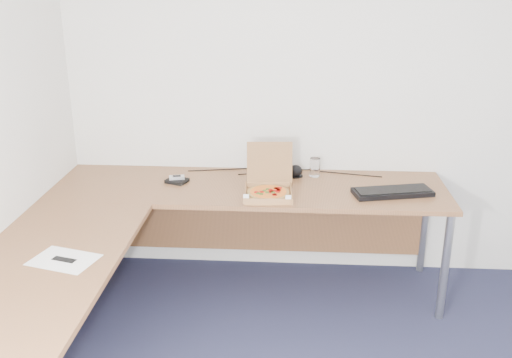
# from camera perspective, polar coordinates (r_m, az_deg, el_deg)

# --- Properties ---
(room_shell) EXTENTS (3.50, 3.50, 2.50)m
(room_shell) POSITION_cam_1_polar(r_m,az_deg,el_deg) (2.21, 9.52, -1.05)
(room_shell) COLOR silver
(room_shell) RESTS_ON ground
(desk) EXTENTS (2.50, 2.20, 0.73)m
(desk) POSITION_cam_1_polar(r_m,az_deg,el_deg) (3.36, -6.74, -3.55)
(desk) COLOR brown
(desk) RESTS_ON ground
(pizza_box) EXTENTS (0.29, 0.33, 0.29)m
(pizza_box) POSITION_cam_1_polar(r_m,az_deg,el_deg) (3.53, 1.23, -1.08)
(pizza_box) COLOR #A87343
(pizza_box) RESTS_ON desk
(drinking_glass) EXTENTS (0.07, 0.07, 0.12)m
(drinking_glass) POSITION_cam_1_polar(r_m,az_deg,el_deg) (3.88, 5.81, 1.17)
(drinking_glass) COLOR white
(drinking_glass) RESTS_ON desk
(keyboard) EXTENTS (0.51, 0.27, 0.03)m
(keyboard) POSITION_cam_1_polar(r_m,az_deg,el_deg) (3.65, 13.29, -1.27)
(keyboard) COLOR black
(keyboard) RESTS_ON desk
(wallet) EXTENTS (0.16, 0.15, 0.02)m
(wallet) POSITION_cam_1_polar(r_m,az_deg,el_deg) (3.79, -7.79, -0.17)
(wallet) COLOR black
(wallet) RESTS_ON desk
(phone) EXTENTS (0.11, 0.07, 0.02)m
(phone) POSITION_cam_1_polar(r_m,az_deg,el_deg) (3.79, -7.80, 0.16)
(phone) COLOR #B2B5BA
(phone) RESTS_ON wallet
(paper_sheet) EXTENTS (0.35, 0.28, 0.00)m
(paper_sheet) POSITION_cam_1_polar(r_m,az_deg,el_deg) (2.93, -18.38, -7.55)
(paper_sheet) COLOR white
(paper_sheet) RESTS_ON desk
(dome_speaker) EXTENTS (0.10, 0.10, 0.08)m
(dome_speaker) POSITION_cam_1_polar(r_m,az_deg,el_deg) (3.86, 3.92, 0.87)
(dome_speaker) COLOR black
(dome_speaker) RESTS_ON desk
(cable_bundle) EXTENTS (0.63, 0.13, 0.01)m
(cable_bundle) POSITION_cam_1_polar(r_m,az_deg,el_deg) (3.95, 2.36, 0.74)
(cable_bundle) COLOR black
(cable_bundle) RESTS_ON desk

